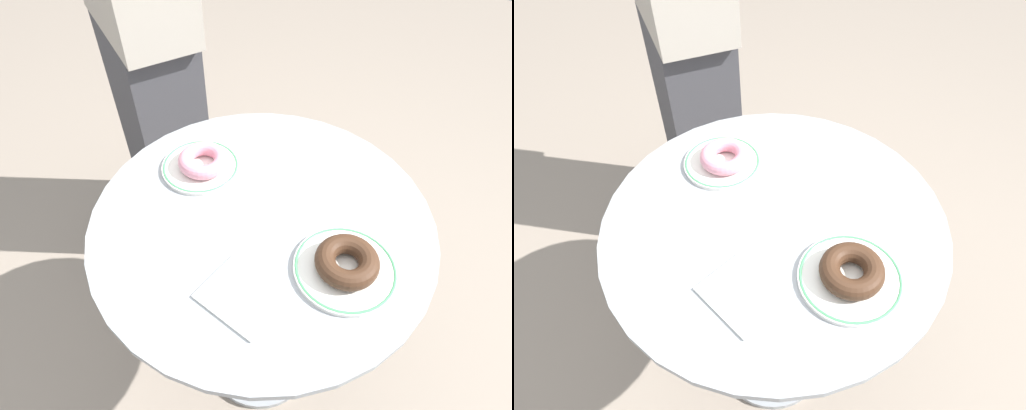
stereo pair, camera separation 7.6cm
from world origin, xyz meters
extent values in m
cube|color=gray|center=(0.00, 0.00, -0.01)|extent=(7.00, 7.00, 0.02)
cylinder|color=#999EA3|center=(0.00, 0.00, 0.75)|extent=(0.76, 0.76, 0.02)
cylinder|color=#999EA3|center=(0.00, 0.00, 0.38)|extent=(0.06, 0.06, 0.72)
cylinder|color=#999EA3|center=(0.00, 0.00, 0.01)|extent=(0.36, 0.36, 0.03)
cylinder|color=white|center=(-0.21, 0.04, 0.77)|extent=(0.19, 0.19, 0.01)
torus|color=#4C9E66|center=(-0.21, 0.04, 0.77)|extent=(0.18, 0.18, 0.01)
cylinder|color=white|center=(0.21, -0.01, 0.77)|extent=(0.21, 0.21, 0.01)
torus|color=#4C9E66|center=(0.21, -0.01, 0.77)|extent=(0.20, 0.20, 0.01)
torus|color=pink|center=(-0.20, 0.04, 0.79)|extent=(0.17, 0.17, 0.03)
torus|color=#422819|center=(0.21, -0.01, 0.80)|extent=(0.15, 0.15, 0.04)
cube|color=white|center=(0.09, -0.18, 0.77)|extent=(0.15, 0.13, 0.01)
cube|color=#3D3D42|center=(-0.67, 0.29, 0.44)|extent=(0.43, 0.35, 0.89)
camera|label=1|loc=(0.36, -0.49, 1.50)|focal=30.25mm
camera|label=2|loc=(0.41, -0.44, 1.50)|focal=30.25mm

